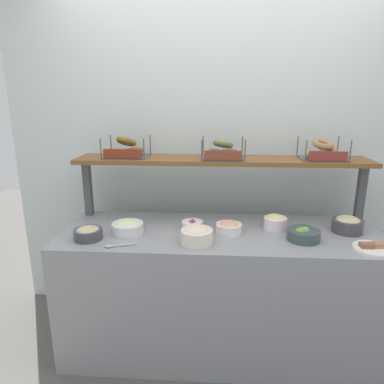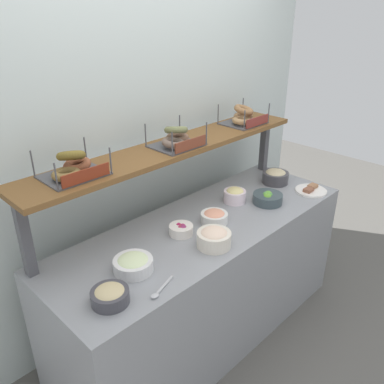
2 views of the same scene
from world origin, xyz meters
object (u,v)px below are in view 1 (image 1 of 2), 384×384
bowl_lox_spread (229,227)px  bowl_scallion_spread (128,227)px  serving_plate_white (373,248)px  bagel_basket_everything (322,152)px  bowl_potato_salad (197,235)px  bagel_basket_cinnamon_raisin (126,150)px  serving_spoon_near_plate (116,246)px  bowl_tuna_salad (347,224)px  bowl_veggie_mix (303,234)px  bowl_hummus (88,233)px  bowl_egg_salad (275,222)px  bowl_beet_salad (192,225)px  bagel_basket_poppy (223,152)px

bowl_lox_spread → bowl_scallion_spread: 0.64m
bowl_scallion_spread → serving_plate_white: 1.45m
bagel_basket_everything → bowl_potato_salad: bearing=-150.3°
bowl_lox_spread → serving_plate_white: 0.82m
bowl_potato_salad → serving_plate_white: bowl_potato_salad is taller
bagel_basket_cinnamon_raisin → serving_spoon_near_plate: bearing=-84.3°
bowl_tuna_salad → serving_plate_white: bowl_tuna_salad is taller
bowl_veggie_mix → bowl_tuna_salad: size_ratio=1.03×
bowl_hummus → serving_spoon_near_plate: bearing=-27.6°
serving_plate_white → bowl_lox_spread: bearing=166.3°
bowl_veggie_mix → bowl_potato_salad: 0.64m
bowl_egg_salad → bagel_basket_everything: 0.57m
bowl_veggie_mix → bowl_beet_salad: 0.69m
bowl_lox_spread → bowl_potato_salad: size_ratio=0.87×
bowl_egg_salad → bowl_scallion_spread: bowl_egg_salad is taller
serving_spoon_near_plate → bagel_basket_cinnamon_raisin: size_ratio=0.59×
serving_plate_white → bowl_beet_salad: bearing=167.0°
serving_spoon_near_plate → bagel_basket_poppy: (0.61, 0.52, 0.47)m
bowl_potato_salad → bowl_scallion_spread: bearing=163.1°
bowl_potato_salad → bowl_beet_salad: 0.22m
bowl_veggie_mix → bagel_basket_poppy: size_ratio=0.67×
bowl_hummus → bagel_basket_poppy: bearing=27.5°
bowl_lox_spread → bagel_basket_cinnamon_raisin: bagel_basket_cinnamon_raisin is taller
bowl_tuna_salad → serving_plate_white: 0.28m
bowl_lox_spread → bowl_egg_salad: size_ratio=1.10×
bowl_lox_spread → bowl_egg_salad: bowl_egg_salad is taller
bowl_tuna_salad → serving_plate_white: (0.05, -0.27, -0.04)m
serving_spoon_near_plate → bowl_veggie_mix: bearing=8.9°
bowl_tuna_salad → serving_spoon_near_plate: (-1.41, -0.32, -0.04)m
bowl_potato_salad → bagel_basket_everything: bearing=29.7°
bowl_lox_spread → bagel_basket_cinnamon_raisin: bearing=156.7°
bowl_egg_salad → bowl_scallion_spread: (-0.94, -0.12, -0.01)m
bowl_potato_salad → serving_plate_white: size_ratio=0.87×
bowl_lox_spread → serving_spoon_near_plate: size_ratio=0.93×
bowl_egg_salad → bowl_beet_salad: bearing=-175.3°
bowl_egg_salad → serving_spoon_near_plate: 1.02m
serving_spoon_near_plate → bagel_basket_everything: (1.28, 0.54, 0.47)m
bowl_scallion_spread → bowl_veggie_mix: bearing=-2.2°
bowl_potato_salad → bowl_beet_salad: (-0.04, 0.21, -0.02)m
bowl_hummus → bagel_basket_cinnamon_raisin: size_ratio=0.57×
bowl_lox_spread → bagel_basket_everything: bagel_basket_everything is taller
bowl_egg_salad → bowl_veggie_mix: (0.14, -0.17, -0.01)m
bagel_basket_poppy → serving_spoon_near_plate: bearing=-139.4°
bowl_lox_spread → bowl_beet_salad: bowl_lox_spread is taller
bowl_scallion_spread → bowl_beet_salad: bowl_scallion_spread is taller
bagel_basket_cinnamon_raisin → bagel_basket_poppy: size_ratio=1.03×
bowl_hummus → serving_plate_white: size_ratio=0.79×
serving_spoon_near_plate → bagel_basket_everything: size_ratio=0.62×
bowl_veggie_mix → bowl_beet_salad: bearing=169.8°
serving_spoon_near_plate → bowl_scallion_spread: bearing=85.5°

